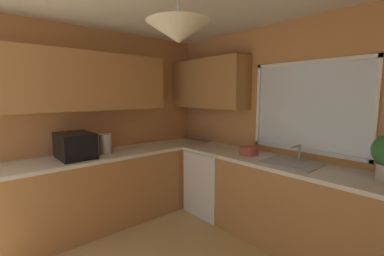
% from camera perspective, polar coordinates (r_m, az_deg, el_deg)
% --- Properties ---
extents(room_shell, '(4.06, 3.60, 2.54)m').
position_cam_1_polar(room_shell, '(2.41, -0.65, 8.92)').
color(room_shell, '#C6844C').
rests_on(room_shell, ground_plane).
extents(counter_run_left, '(0.65, 3.21, 0.92)m').
position_cam_1_polar(counter_run_left, '(3.50, -20.23, -12.86)').
color(counter_run_left, '#AD7542').
rests_on(counter_run_left, ground_plane).
extents(counter_run_back, '(3.15, 0.65, 0.92)m').
position_cam_1_polar(counter_run_back, '(3.07, 22.34, -15.88)').
color(counter_run_back, '#AD7542').
rests_on(counter_run_back, ground_plane).
extents(dishwasher, '(0.60, 0.60, 0.87)m').
position_cam_1_polar(dishwasher, '(3.71, 4.84, -11.64)').
color(dishwasher, white).
rests_on(dishwasher, ground_plane).
extents(microwave, '(0.48, 0.36, 0.29)m').
position_cam_1_polar(microwave, '(3.28, -24.37, -3.52)').
color(microwave, black).
rests_on(microwave, counter_run_left).
extents(kettle, '(0.15, 0.15, 0.25)m').
position_cam_1_polar(kettle, '(3.38, -18.49, -3.32)').
color(kettle, '#B7B7BC').
rests_on(kettle, counter_run_left).
extents(sink_assembly, '(0.55, 0.40, 0.19)m').
position_cam_1_polar(sink_assembly, '(2.97, 21.20, -7.09)').
color(sink_assembly, '#9EA0A5').
rests_on(sink_assembly, counter_run_back).
extents(bowl, '(0.23, 0.23, 0.09)m').
position_cam_1_polar(bowl, '(3.25, 12.42, -4.94)').
color(bowl, '#B74C42').
rests_on(bowl, counter_run_back).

